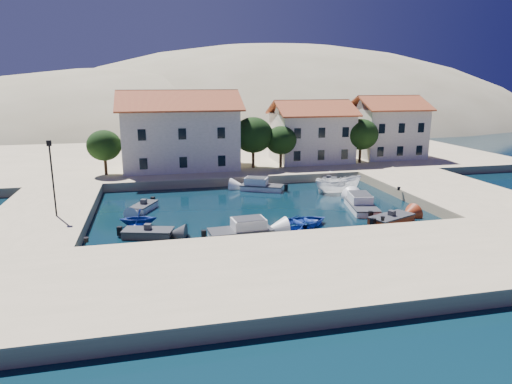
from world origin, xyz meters
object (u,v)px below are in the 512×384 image
at_px(building_left, 180,129).
at_px(rowboat_south, 303,226).
at_px(building_right, 387,126).
at_px(lamppost, 52,171).
at_px(boat_east, 338,193).
at_px(cabin_cruiser_south, 240,231).
at_px(building_mid, 311,130).
at_px(cabin_cruiser_east, 362,205).

relative_size(building_left, rowboat_south, 3.15).
relative_size(building_right, lamppost, 1.52).
xyz_separation_m(lamppost, boat_east, (27.43, 6.23, -4.75)).
height_order(rowboat_south, boat_east, boat_east).
height_order(building_right, rowboat_south, building_right).
bearing_deg(cabin_cruiser_south, boat_east, 37.81).
height_order(building_mid, building_right, building_right).
distance_m(lamppost, rowboat_south, 20.86).
bearing_deg(cabin_cruiser_east, rowboat_south, 127.83).
relative_size(rowboat_south, cabin_cruiser_east, 0.80).
bearing_deg(cabin_cruiser_south, building_right, 41.20).
bearing_deg(building_left, cabin_cruiser_south, -83.81).
relative_size(building_mid, cabin_cruiser_east, 1.80).
bearing_deg(building_left, lamppost, -119.90).
xyz_separation_m(building_mid, cabin_cruiser_south, (-15.22, -26.63, -4.75)).
distance_m(building_right, rowboat_south, 34.34).
xyz_separation_m(building_right, cabin_cruiser_south, (-27.22, -27.63, -5.00)).
bearing_deg(cabin_cruiser_east, building_mid, 4.88).
bearing_deg(building_right, cabin_cruiser_east, -122.82).
distance_m(lamppost, cabin_cruiser_south, 15.93).
xyz_separation_m(rowboat_south, boat_east, (7.54, 10.35, 0.00)).
relative_size(cabin_cruiser_south, cabin_cruiser_east, 0.86).
relative_size(building_mid, lamppost, 1.69).
xyz_separation_m(building_left, cabin_cruiser_south, (2.78, -25.63, -5.46)).
bearing_deg(building_mid, cabin_cruiser_south, -119.75).
bearing_deg(rowboat_south, cabin_cruiser_south, 90.08).
relative_size(building_left, cabin_cruiser_east, 2.51).
bearing_deg(rowboat_south, lamppost, 63.34).
xyz_separation_m(building_right, boat_east, (-14.07, -15.77, -5.47)).
distance_m(building_mid, cabin_cruiser_east, 22.41).
bearing_deg(boat_east, cabin_cruiser_south, 135.21).
xyz_separation_m(building_left, building_right, (30.00, 2.00, -0.46)).
distance_m(rowboat_south, cabin_cruiser_east, 7.74).
distance_m(building_left, rowboat_south, 26.22).
bearing_deg(lamppost, rowboat_south, -11.71).
bearing_deg(building_right, rowboat_south, -129.60).
relative_size(rowboat_south, boat_east, 0.91).
height_order(building_mid, cabin_cruiser_south, building_mid).
bearing_deg(boat_east, building_left, 52.33).
xyz_separation_m(cabin_cruiser_east, boat_east, (0.59, 6.97, -0.48)).
xyz_separation_m(cabin_cruiser_south, boat_east, (13.15, 11.86, -0.48)).
bearing_deg(cabin_cruiser_east, building_left, 48.35).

